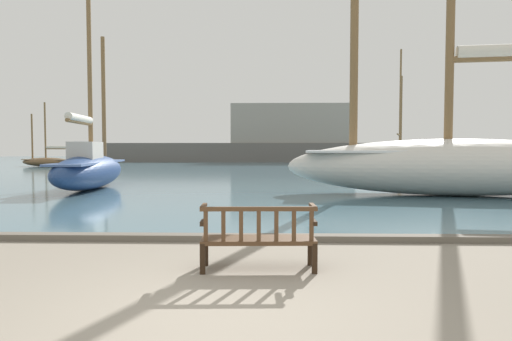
# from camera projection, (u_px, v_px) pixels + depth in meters

# --- Properties ---
(ground_plane) EXTENTS (160.00, 160.00, 0.00)m
(ground_plane) POSITION_uv_depth(u_px,v_px,m) (207.00, 319.00, 4.58)
(ground_plane) COLOR gray
(harbor_water) EXTENTS (100.00, 80.00, 0.08)m
(harbor_water) POSITION_uv_depth(u_px,v_px,m) (262.00, 164.00, 48.51)
(harbor_water) COLOR slate
(harbor_water) RESTS_ON ground
(quay_edge_kerb) EXTENTS (40.00, 0.30, 0.12)m
(quay_edge_kerb) POSITION_uv_depth(u_px,v_px,m) (234.00, 238.00, 8.42)
(quay_edge_kerb) COLOR #675F54
(quay_edge_kerb) RESTS_ON ground
(park_bench) EXTENTS (1.62, 0.58, 0.92)m
(park_bench) POSITION_uv_depth(u_px,v_px,m) (258.00, 237.00, 6.39)
(park_bench) COLOR black
(park_bench) RESTS_ON ground
(sailboat_outer_port) EXTENTS (2.44, 7.55, 8.88)m
(sailboat_outer_port) POSITION_uv_depth(u_px,v_px,m) (90.00, 168.00, 18.19)
(sailboat_outer_port) COLOR navy
(sailboat_outer_port) RESTS_ON harbor_water
(sailboat_outer_starboard) EXTENTS (3.39, 6.44, 9.19)m
(sailboat_outer_starboard) POSITION_uv_depth(u_px,v_px,m) (399.00, 159.00, 35.09)
(sailboat_outer_starboard) COLOR brown
(sailboat_outer_starboard) RESTS_ON harbor_water
(sailboat_mid_starboard) EXTENTS (5.46, 2.90, 5.64)m
(sailboat_mid_starboard) POSITION_uv_depth(u_px,v_px,m) (47.00, 161.00, 40.12)
(sailboat_mid_starboard) COLOR brown
(sailboat_mid_starboard) RESTS_ON harbor_water
(sailboat_centre_channel) EXTENTS (11.92, 4.45, 13.01)m
(sailboat_centre_channel) POSITION_uv_depth(u_px,v_px,m) (457.00, 160.00, 15.66)
(sailboat_centre_channel) COLOR silver
(sailboat_centre_channel) RESTS_ON harbor_water
(far_breakwater) EXTENTS (41.70, 2.40, 6.82)m
(far_breakwater) POSITION_uv_depth(u_px,v_px,m) (273.00, 142.00, 52.87)
(far_breakwater) COLOR #66605B
(far_breakwater) RESTS_ON ground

